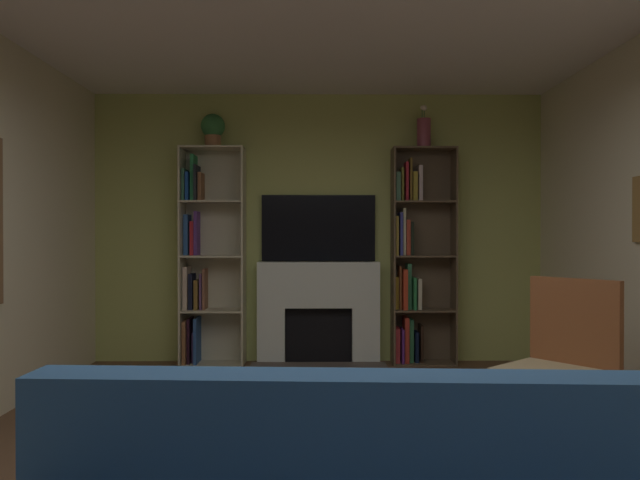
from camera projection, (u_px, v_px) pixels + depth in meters
wall_back_accent at (318, 228)px, 6.26m from camera, size 4.74×0.06×2.77m
fireplace at (319, 311)px, 6.14m from camera, size 1.34×0.49×1.03m
tv at (318, 228)px, 6.20m from camera, size 1.17×0.06×0.68m
bookshelf_left at (205, 260)px, 6.11m from camera, size 0.64×0.32×2.19m
bookshelf_right at (415, 262)px, 6.14m from camera, size 0.64×0.29×2.19m
potted_plant at (213, 129)px, 6.06m from camera, size 0.24×0.24×0.34m
vase_with_flowers at (424, 132)px, 6.08m from camera, size 0.14×0.14×0.43m
armchair at (562, 363)px, 3.72m from camera, size 0.80×0.80×1.04m
coffee_table at (358, 477)px, 2.31m from camera, size 0.80×0.55×0.44m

